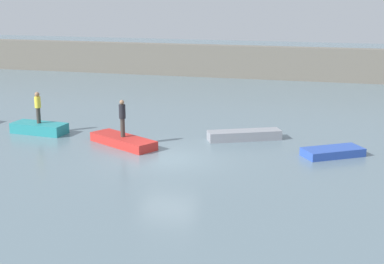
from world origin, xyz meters
The scene contains 8 objects.
ground_plane centered at (0.00, 0.00, 0.00)m, with size 120.00×120.00×0.00m, color slate.
embankment_wall centered at (0.00, 24.60, 1.36)m, with size 80.00×1.20×2.73m, color #666056.
rowboat_teal centered at (-7.99, 2.71, 0.27)m, with size 2.92×1.19×0.55m, color teal.
rowboat_red centered at (-2.80, 1.59, 0.22)m, with size 3.79×1.19×0.44m, color red.
rowboat_grey centered at (2.74, 4.20, 0.24)m, with size 3.71×0.92×0.48m, color gray.
rowboat_blue centered at (7.16, 2.39, 0.19)m, with size 2.76×1.21×0.37m, color #2B4CAD.
person_yellow_shirt centered at (-7.99, 2.71, 1.48)m, with size 0.32×0.32×1.67m.
person_dark_shirt centered at (-2.80, 1.59, 1.46)m, with size 0.32×0.32×1.83m.
Camera 1 is at (7.44, -23.54, 7.48)m, focal length 53.41 mm.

